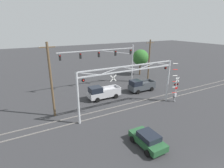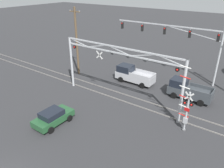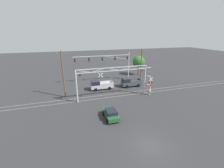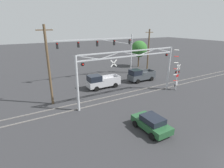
# 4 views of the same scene
# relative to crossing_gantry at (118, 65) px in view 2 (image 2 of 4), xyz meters

# --- Properties ---
(rail_track_near) EXTENTS (80.00, 0.08, 0.10)m
(rail_track_near) POSITION_rel_crossing_gantry_xyz_m (0.01, 0.28, -4.27)
(rail_track_near) COLOR gray
(rail_track_near) RESTS_ON ground_plane
(rail_track_far) EXTENTS (80.00, 0.08, 0.10)m
(rail_track_far) POSITION_rel_crossing_gantry_xyz_m (0.01, 1.72, -4.27)
(rail_track_far) COLOR gray
(rail_track_far) RESTS_ON ground_plane
(crossing_gantry) EXTENTS (14.16, 0.29, 6.29)m
(crossing_gantry) POSITION_rel_crossing_gantry_xyz_m (0.00, 0.00, 0.00)
(crossing_gantry) COLOR #B7BABF
(crossing_gantry) RESTS_ON ground_plane
(crossing_signal_mast) EXTENTS (1.58, 0.35, 6.05)m
(crossing_signal_mast) POSITION_rel_crossing_gantry_xyz_m (7.75, -0.88, -2.27)
(crossing_signal_mast) COLOR #B7BABF
(crossing_signal_mast) RESTS_ON ground_plane
(traffic_signal_span) EXTENTS (14.67, 0.39, 7.55)m
(traffic_signal_span) POSITION_rel_crossing_gantry_xyz_m (3.37, 10.38, 1.16)
(traffic_signal_span) COLOR #B7BABF
(traffic_signal_span) RESTS_ON ground_plane
(pickup_truck_lead) EXTENTS (5.16, 2.12, 2.13)m
(pickup_truck_lead) POSITION_rel_crossing_gantry_xyz_m (-1.28, 5.45, -3.31)
(pickup_truck_lead) COLOR #B7B7BC
(pickup_truck_lead) RESTS_ON ground_plane
(pickup_truck_following) EXTENTS (4.81, 2.12, 2.13)m
(pickup_truck_following) POSITION_rel_crossing_gantry_xyz_m (6.06, 5.24, -3.31)
(pickup_truck_following) COLOR #3D4247
(pickup_truck_following) RESTS_ON ground_plane
(sedan_waiting) EXTENTS (2.05, 3.83, 1.43)m
(sedan_waiting) POSITION_rel_crossing_gantry_xyz_m (-2.55, -7.07, -3.58)
(sedan_waiting) COLOR #23512D
(sedan_waiting) RESTS_ON ground_plane
(utility_pole_left) EXTENTS (1.80, 0.28, 9.29)m
(utility_pole_left) POSITION_rel_crossing_gantry_xyz_m (-9.09, 3.31, 0.48)
(utility_pole_left) COLOR brown
(utility_pole_left) RESTS_ON ground_plane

